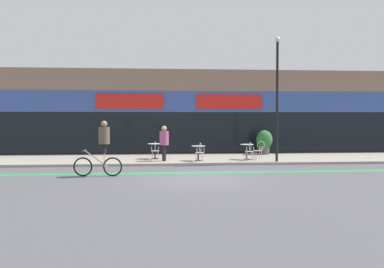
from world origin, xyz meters
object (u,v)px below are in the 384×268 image
bistro_table_2 (247,149)px  cafe_chair_1_near (200,151)px  bistro_table_1 (198,150)px  cafe_chair_2_side (259,149)px  bistro_table_0 (155,148)px  cafe_chair_2_near (250,150)px  lamp_post (277,91)px  pedestrian_near_end (164,140)px  planter_pot (264,141)px  cyclist_0 (102,146)px  cafe_chair_0_near (155,149)px

bistro_table_2 → cafe_chair_1_near: 2.67m
bistro_table_1 → cafe_chair_2_side: (3.09, 0.44, 0.01)m
bistro_table_0 → cafe_chair_1_near: size_ratio=0.85×
bistro_table_0 → cafe_chair_2_near: 4.75m
cafe_chair_2_near → lamp_post: size_ratio=0.15×
bistro_table_2 → pedestrian_near_end: bearing=-174.2°
lamp_post → pedestrian_near_end: lamp_post is taller
cafe_chair_1_near → planter_pot: bearing=-51.8°
bistro_table_2 → lamp_post: size_ratio=0.13×
cyclist_0 → cafe_chair_2_near: bearing=-142.7°
cafe_chair_2_side → bistro_table_1: bearing=0.6°
bistro_table_2 → pedestrian_near_end: pedestrian_near_end is taller
cafe_chair_1_near → cafe_chair_2_near: (2.46, 0.43, 0.00)m
cafe_chair_0_near → lamp_post: size_ratio=0.15×
bistro_table_0 → cyclist_0: bearing=-109.7°
cafe_chair_2_near → cafe_chair_0_near: bearing=79.7°
cafe_chair_1_near → lamp_post: (3.66, -0.05, 2.83)m
lamp_post → cafe_chair_2_near: bearing=158.1°
cafe_chair_1_near → cafe_chair_2_side: 3.26m
pedestrian_near_end → lamp_post: bearing=-172.0°
planter_pot → cyclist_0: cyclist_0 is taller
cafe_chair_2_side → planter_pot: (1.03, 2.95, 0.22)m
cafe_chair_1_near → cyclist_0: (-4.10, -3.83, 0.52)m
bistro_table_0 → bistro_table_2: 4.60m
bistro_table_1 → lamp_post: size_ratio=0.12×
cafe_chair_0_near → cafe_chair_1_near: bearing=-119.1°
bistro_table_0 → bistro_table_2: bistro_table_0 is taller
bistro_table_1 → bistro_table_2: 2.50m
bistro_table_1 → cafe_chair_1_near: 0.63m
planter_pot → cyclist_0: size_ratio=0.66×
bistro_table_0 → cyclist_0: (-2.03, -5.68, 0.48)m
lamp_post → planter_pot: bearing=83.6°
bistro_table_0 → bistro_table_1: bistro_table_0 is taller
cafe_chair_2_near → pedestrian_near_end: (-4.11, 0.21, 0.48)m
bistro_table_2 → cafe_chair_0_near: (-4.53, 0.17, -0.02)m
cafe_chair_2_near → lamp_post: (1.20, -0.48, 2.83)m
bistro_table_0 → cyclist_0: size_ratio=0.37×
cyclist_0 → bistro_table_2: bearing=-139.0°
cyclist_0 → lamp_post: bearing=-149.7°
cafe_chair_0_near → pedestrian_near_end: 0.87m
cafe_chair_2_near → bistro_table_2: bearing=-0.4°
cafe_chair_0_near → cafe_chair_2_side: 5.16m
bistro_table_1 → cyclist_0: bearing=-132.6°
bistro_table_0 → cafe_chair_1_near: (2.07, -1.84, -0.03)m
cafe_chair_1_near → pedestrian_near_end: size_ratio=0.54×
cafe_chair_2_side → cyclist_0: 8.71m
bistro_table_1 → planter_pot: size_ratio=0.53×
cafe_chair_1_near → cafe_chair_2_side: same height
bistro_table_0 → lamp_post: bearing=-18.3°
cafe_chair_0_near → lamp_post: (5.73, -1.27, 2.83)m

